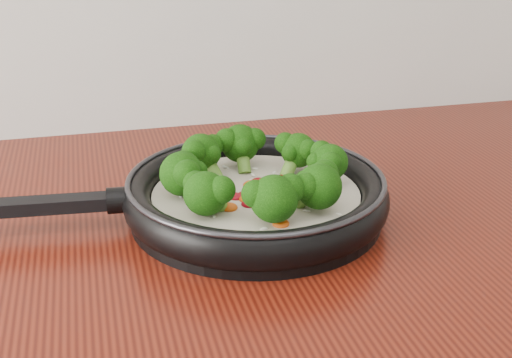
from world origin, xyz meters
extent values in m
cylinder|color=black|center=(0.03, 1.11, 0.91)|extent=(0.33, 0.33, 0.01)
torus|color=black|center=(0.03, 1.11, 0.93)|extent=(0.35, 0.35, 0.03)
torus|color=#2D2D33|center=(0.03, 1.11, 0.95)|extent=(0.34, 0.34, 0.01)
cube|color=black|center=(-0.21, 1.13, 0.93)|extent=(0.19, 0.04, 0.02)
cylinder|color=black|center=(-0.13, 1.13, 0.93)|extent=(0.03, 0.03, 0.03)
cylinder|color=beige|center=(0.03, 1.11, 0.92)|extent=(0.27, 0.27, 0.02)
ellipsoid|color=maroon|center=(0.09, 1.11, 0.93)|extent=(0.02, 0.02, 0.01)
ellipsoid|color=maroon|center=(0.02, 1.08, 0.93)|extent=(0.03, 0.03, 0.01)
ellipsoid|color=#DC500E|center=(0.03, 1.13, 0.93)|extent=(0.03, 0.03, 0.01)
ellipsoid|color=maroon|center=(0.04, 1.14, 0.93)|extent=(0.03, 0.03, 0.01)
ellipsoid|color=maroon|center=(0.05, 1.12, 0.93)|extent=(0.03, 0.03, 0.01)
ellipsoid|color=#DC500E|center=(0.04, 1.02, 0.93)|extent=(0.02, 0.02, 0.01)
ellipsoid|color=maroon|center=(0.02, 1.10, 0.93)|extent=(0.02, 0.02, 0.01)
ellipsoid|color=maroon|center=(0.06, 1.09, 0.93)|extent=(0.03, 0.03, 0.01)
ellipsoid|color=#DC500E|center=(-0.01, 1.08, 0.93)|extent=(0.03, 0.03, 0.01)
ellipsoid|color=maroon|center=(0.05, 1.14, 0.93)|extent=(0.02, 0.02, 0.01)
ellipsoid|color=maroon|center=(0.01, 1.10, 0.93)|extent=(0.02, 0.02, 0.01)
ellipsoid|color=#DC500E|center=(0.04, 1.09, 0.93)|extent=(0.03, 0.03, 0.01)
ellipsoid|color=maroon|center=(0.08, 1.15, 0.93)|extent=(0.01, 0.01, 0.01)
ellipsoid|color=maroon|center=(0.05, 1.14, 0.93)|extent=(0.02, 0.02, 0.01)
ellipsoid|color=#DC500E|center=(0.02, 1.09, 0.93)|extent=(0.02, 0.02, 0.01)
ellipsoid|color=maroon|center=(-0.02, 1.13, 0.93)|extent=(0.02, 0.02, 0.01)
ellipsoid|color=white|center=(0.09, 1.16, 0.93)|extent=(0.01, 0.01, 0.00)
ellipsoid|color=white|center=(-0.03, 1.06, 0.93)|extent=(0.00, 0.01, 0.00)
ellipsoid|color=white|center=(0.03, 1.13, 0.93)|extent=(0.01, 0.01, 0.00)
ellipsoid|color=white|center=(0.02, 1.20, 0.93)|extent=(0.01, 0.01, 0.00)
ellipsoid|color=white|center=(0.08, 1.12, 0.93)|extent=(0.01, 0.01, 0.00)
ellipsoid|color=white|center=(0.08, 1.05, 0.93)|extent=(0.01, 0.01, 0.00)
ellipsoid|color=white|center=(0.01, 1.20, 0.93)|extent=(0.01, 0.01, 0.00)
ellipsoid|color=white|center=(0.04, 1.15, 0.93)|extent=(0.01, 0.01, 0.00)
ellipsoid|color=white|center=(0.05, 1.18, 0.93)|extent=(0.01, 0.01, 0.00)
ellipsoid|color=white|center=(0.02, 1.01, 0.93)|extent=(0.01, 0.01, 0.00)
ellipsoid|color=white|center=(0.14, 1.11, 0.93)|extent=(0.01, 0.01, 0.00)
ellipsoid|color=white|center=(0.03, 1.11, 0.93)|extent=(0.01, 0.01, 0.00)
ellipsoid|color=white|center=(0.11, 1.03, 0.93)|extent=(0.01, 0.01, 0.00)
ellipsoid|color=white|center=(0.04, 1.16, 0.93)|extent=(0.01, 0.01, 0.00)
ellipsoid|color=white|center=(0.02, 1.08, 0.93)|extent=(0.01, 0.01, 0.00)
ellipsoid|color=white|center=(0.03, 1.06, 0.93)|extent=(0.01, 0.01, 0.00)
ellipsoid|color=white|center=(0.05, 1.00, 0.94)|extent=(0.01, 0.01, 0.00)
ellipsoid|color=white|center=(0.03, 1.13, 0.93)|extent=(0.00, 0.01, 0.00)
ellipsoid|color=white|center=(0.06, 1.12, 0.93)|extent=(0.01, 0.01, 0.00)
ellipsoid|color=white|center=(0.04, 1.11, 0.93)|extent=(0.01, 0.01, 0.00)
ellipsoid|color=white|center=(0.01, 1.16, 0.93)|extent=(0.01, 0.01, 0.00)
ellipsoid|color=white|center=(0.07, 1.17, 0.93)|extent=(0.01, 0.01, 0.00)
ellipsoid|color=white|center=(-0.06, 1.12, 0.93)|extent=(0.00, 0.01, 0.00)
ellipsoid|color=white|center=(0.03, 1.08, 0.93)|extent=(0.01, 0.01, 0.00)
cylinder|color=#679B32|center=(0.11, 1.11, 0.95)|extent=(0.04, 0.02, 0.04)
sphere|color=black|center=(0.12, 1.11, 0.97)|extent=(0.05, 0.05, 0.04)
sphere|color=black|center=(0.12, 1.12, 0.97)|extent=(0.03, 0.03, 0.03)
sphere|color=black|center=(0.12, 1.09, 0.97)|extent=(0.03, 0.03, 0.03)
sphere|color=black|center=(0.11, 1.11, 0.97)|extent=(0.02, 0.02, 0.02)
cylinder|color=#679B32|center=(0.09, 1.16, 0.95)|extent=(0.04, 0.03, 0.03)
sphere|color=black|center=(0.10, 1.17, 0.96)|extent=(0.05, 0.05, 0.04)
sphere|color=black|center=(0.09, 1.18, 0.97)|extent=(0.03, 0.03, 0.03)
sphere|color=black|center=(0.11, 1.15, 0.97)|extent=(0.03, 0.03, 0.03)
sphere|color=black|center=(0.09, 1.16, 0.96)|extent=(0.02, 0.02, 0.02)
cylinder|color=#679B32|center=(0.04, 1.18, 0.95)|extent=(0.02, 0.03, 0.04)
sphere|color=black|center=(0.04, 1.20, 0.96)|extent=(0.05, 0.05, 0.05)
sphere|color=black|center=(0.02, 1.20, 0.97)|extent=(0.03, 0.03, 0.03)
sphere|color=black|center=(0.05, 1.20, 0.97)|extent=(0.03, 0.03, 0.03)
sphere|color=black|center=(0.04, 1.19, 0.97)|extent=(0.03, 0.03, 0.03)
cylinder|color=#679B32|center=(-0.01, 1.17, 0.95)|extent=(0.03, 0.04, 0.04)
sphere|color=black|center=(-0.02, 1.18, 0.96)|extent=(0.05, 0.05, 0.05)
sphere|color=black|center=(-0.03, 1.17, 0.97)|extent=(0.03, 0.03, 0.03)
sphere|color=black|center=(0.00, 1.19, 0.97)|extent=(0.03, 0.03, 0.03)
sphere|color=black|center=(-0.01, 1.17, 0.96)|extent=(0.03, 0.03, 0.02)
cylinder|color=#679B32|center=(-0.04, 1.12, 0.95)|extent=(0.03, 0.02, 0.03)
sphere|color=black|center=(-0.05, 1.12, 0.96)|extent=(0.06, 0.06, 0.05)
sphere|color=black|center=(-0.05, 1.10, 0.97)|extent=(0.04, 0.04, 0.03)
sphere|color=black|center=(-0.05, 1.14, 0.97)|extent=(0.03, 0.03, 0.03)
sphere|color=black|center=(-0.04, 1.12, 0.96)|extent=(0.03, 0.03, 0.03)
cylinder|color=#679B32|center=(-0.02, 1.07, 0.95)|extent=(0.04, 0.03, 0.03)
sphere|color=black|center=(-0.04, 1.06, 0.96)|extent=(0.05, 0.05, 0.05)
sphere|color=black|center=(-0.02, 1.05, 0.97)|extent=(0.03, 0.03, 0.03)
sphere|color=black|center=(-0.04, 1.08, 0.97)|extent=(0.03, 0.03, 0.03)
sphere|color=black|center=(-0.02, 1.07, 0.96)|extent=(0.03, 0.03, 0.02)
cylinder|color=#679B32|center=(0.03, 1.04, 0.95)|extent=(0.02, 0.03, 0.04)
sphere|color=black|center=(0.03, 1.02, 0.96)|extent=(0.06, 0.06, 0.05)
sphere|color=black|center=(0.05, 1.03, 0.97)|extent=(0.04, 0.04, 0.03)
sphere|color=black|center=(0.01, 1.03, 0.97)|extent=(0.03, 0.03, 0.03)
sphere|color=black|center=(0.03, 1.04, 0.97)|extent=(0.03, 0.03, 0.03)
cylinder|color=#679B32|center=(0.08, 1.06, 0.95)|extent=(0.03, 0.04, 0.04)
sphere|color=black|center=(0.09, 1.04, 0.96)|extent=(0.06, 0.06, 0.05)
sphere|color=black|center=(0.10, 1.06, 0.97)|extent=(0.03, 0.03, 0.03)
sphere|color=black|center=(0.07, 1.03, 0.97)|extent=(0.03, 0.03, 0.03)
sphere|color=black|center=(0.08, 1.05, 0.97)|extent=(0.03, 0.03, 0.03)
camera|label=1|loc=(-0.15, 0.39, 1.26)|focal=47.48mm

